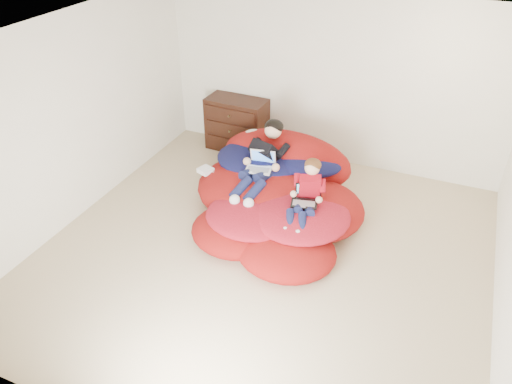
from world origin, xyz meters
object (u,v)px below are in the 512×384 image
beanbag_pile (276,194)px  laptop_white (261,164)px  older_boy (264,157)px  younger_boy (307,192)px  laptop_black (306,197)px  dresser (237,124)px

beanbag_pile → laptop_white: 0.44m
older_boy → younger_boy: size_ratio=1.48×
beanbag_pile → older_boy: (-0.25, 0.17, 0.40)m
laptop_black → beanbag_pile: bearing=146.8°
dresser → laptop_white: (0.97, -1.34, 0.21)m
dresser → beanbag_pile: bearing=-49.1°
younger_boy → older_boy: bearing=146.7°
beanbag_pile → laptop_white: size_ratio=6.85×
dresser → younger_boy: 2.43m
beanbag_pile → laptop_black: size_ratio=6.91×
older_boy → laptop_white: older_boy is taller
dresser → older_boy: older_boy is taller
laptop_white → beanbag_pile: bearing=-13.8°
dresser → younger_boy: younger_boy is taller
laptop_black → older_boy: bearing=146.2°
older_boy → younger_boy: 0.89m
beanbag_pile → younger_boy: size_ratio=2.99×
older_boy → dresser: bearing=128.2°
laptop_white → laptop_black: laptop_white is taller
dresser → older_boy: bearing=-51.8°
dresser → older_boy: 1.59m
dresser → laptop_white: bearing=-54.2°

